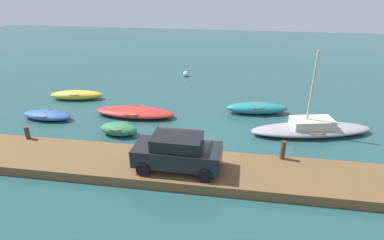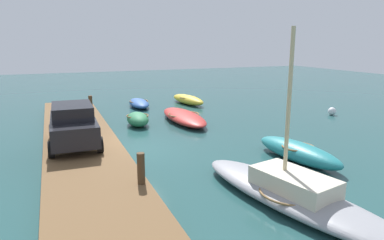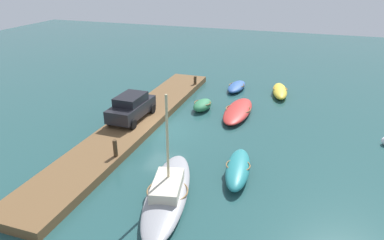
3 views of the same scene
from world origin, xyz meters
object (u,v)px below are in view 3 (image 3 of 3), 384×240
Objects in this scene: mooring_post_mid_west at (115,148)px; mooring_post_west at (195,80)px; motorboat_red at (238,111)px; rowboat_teal at (238,169)px; parked_car at (131,107)px; dinghy_green at (202,105)px; sailboat_grey at (168,192)px; rowboat_blue at (237,87)px; rowboat_yellow at (280,91)px.

mooring_post_west is at bearing 180.00° from mooring_post_mid_west.
rowboat_teal reaches higher than motorboat_red.
dinghy_green is at bearing 140.76° from parked_car.
sailboat_grey is 10.66× the size of mooring_post_west.
parked_car reaches higher than mooring_post_mid_west.
rowboat_teal is 6.15× the size of mooring_post_west.
dinghy_green is 0.58× the size of parked_car.
rowboat_blue is at bearing 169.27° from sailboat_grey.
mooring_post_west is at bearing -178.30° from sailboat_grey.
mooring_post_mid_west is at bearing -8.29° from dinghy_green.
rowboat_teal is 6.79m from mooring_post_mid_west.
dinghy_green is (5.61, -1.42, 0.09)m from rowboat_blue.
motorboat_red is at bearing 152.24° from mooring_post_mid_west.
parked_car is at bearing -56.20° from motorboat_red.
dinghy_green is (-0.09, -2.79, 0.08)m from motorboat_red.
mooring_post_mid_west is (-2.14, -3.98, 0.59)m from sailboat_grey.
dinghy_green reaches higher than rowboat_yellow.
mooring_post_mid_west reaches higher than rowboat_teal.
motorboat_red is 7.87m from parked_car.
rowboat_teal is at bearing 65.38° from parked_car.
rowboat_teal is at bearing 12.56° from motorboat_red.
rowboat_blue is 14.33m from rowboat_teal.
sailboat_grey is (16.95, -3.34, 0.04)m from rowboat_yellow.
sailboat_grey is at bearing 13.94° from mooring_post_west.
motorboat_red reaches higher than rowboat_blue.
rowboat_teal reaches higher than dinghy_green.
rowboat_teal is (8.28, 1.79, 0.09)m from motorboat_red.
motorboat_red is at bearing 46.75° from mooring_post_west.
rowboat_yellow reaches higher than motorboat_red.
dinghy_green is 5.83m from parked_car.
parked_car is (4.38, -3.72, 0.99)m from dinghy_green.
dinghy_green is at bearing 167.34° from mooring_post_mid_west.
rowboat_yellow is (-5.51, 2.43, 0.05)m from motorboat_red.
sailboat_grey reaches higher than motorboat_red.
motorboat_red is at bearing 16.25° from rowboat_blue.
mooring_post_west reaches higher than dinghy_green.
rowboat_teal is at bearing 15.50° from rowboat_blue.
sailboat_grey is 7.81× the size of mooring_post_mid_west.
mooring_post_mid_west reaches higher than rowboat_yellow.
mooring_post_mid_west is (1.01, -6.68, 0.58)m from rowboat_teal.
sailboat_grey is at bearing 13.60° from dinghy_green.
mooring_post_mid_west is at bearing 18.89° from parked_car.
mooring_post_mid_west is (9.38, -2.11, 0.59)m from dinghy_green.
rowboat_teal is 1.07× the size of parked_car.
dinghy_green is at bearing -158.17° from rowboat_teal.
parked_car is (4.29, -6.50, 1.07)m from motorboat_red.
mooring_post_mid_west is at bearing 0.00° from mooring_post_west.
sailboat_grey reaches higher than rowboat_yellow.
rowboat_blue is 0.80× the size of rowboat_teal.
motorboat_red is 1.33× the size of rowboat_yellow.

